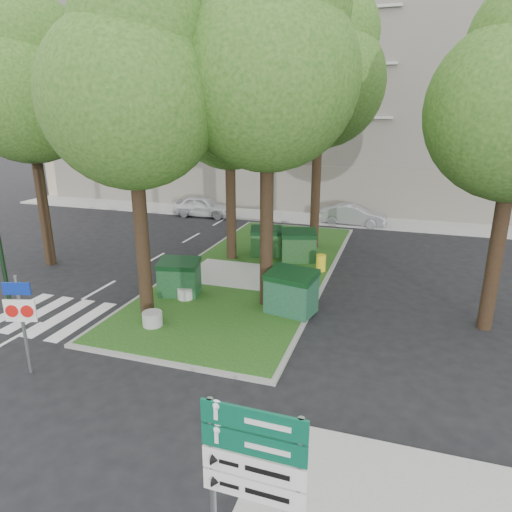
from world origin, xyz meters
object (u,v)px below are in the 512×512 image
at_px(tree_median_near_right, 271,59).
at_px(tree_street_left, 28,81).
at_px(bollard_left, 152,319).
at_px(tree_median_mid, 232,100).
at_px(dumpster_d, 291,292).
at_px(bollard_mid, 186,293).
at_px(tree_median_near_left, 134,81).
at_px(tree_median_far, 323,69).
at_px(directional_sign, 254,470).
at_px(car_white, 203,206).
at_px(bollard_right, 274,302).
at_px(dumpster_c, 298,246).
at_px(dumpster_a, 179,277).
at_px(car_silver, 354,215).
at_px(dumpster_b, 266,242).
at_px(traffic_sign_pole, 21,312).
at_px(litter_bin, 321,263).

relative_size(tree_median_near_right, tree_street_left, 1.04).
bearing_deg(bollard_left, tree_median_mid, 90.48).
xyz_separation_m(dumpster_d, bollard_mid, (-3.85, -0.04, -0.50)).
height_order(tree_median_near_left, bollard_mid, tree_median_near_left).
bearing_deg(bollard_left, tree_street_left, 150.16).
xyz_separation_m(tree_median_near_left, tree_median_far, (3.70, 9.50, 1.00)).
bearing_deg(tree_median_mid, directional_sign, -68.24).
height_order(tree_median_mid, bollard_mid, tree_median_mid).
bearing_deg(car_white, bollard_left, -161.23).
height_order(bollard_right, car_white, car_white).
bearing_deg(dumpster_c, dumpster_a, -138.24).
distance_m(dumpster_d, car_silver, 13.58).
height_order(dumpster_b, dumpster_c, dumpster_c).
xyz_separation_m(tree_median_near_right, bollard_left, (-2.94, -2.84, -7.64)).
relative_size(tree_street_left, bollard_left, 17.76).
xyz_separation_m(tree_median_near_right, traffic_sign_pole, (-4.67, -6.04, -6.27)).
distance_m(bollard_left, car_white, 16.31).
height_order(bollard_mid, car_silver, car_silver).
bearing_deg(dumpster_c, dumpster_b, 150.70).
distance_m(tree_median_mid, dumpster_a, 7.83).
relative_size(dumpster_b, bollard_mid, 2.85).
distance_m(dumpster_a, directional_sign, 11.11).
height_order(bollard_right, traffic_sign_pole, traffic_sign_pole).
bearing_deg(dumpster_d, tree_median_far, 106.77).
height_order(bollard_right, car_silver, car_silver).
bearing_deg(dumpster_b, litter_bin, -42.43).
height_order(tree_median_near_left, dumpster_c, tree_median_near_left).
relative_size(bollard_mid, litter_bin, 0.83).
bearing_deg(dumpster_a, tree_median_far, 54.42).
bearing_deg(tree_median_mid, dumpster_a, -93.81).
relative_size(bollard_left, traffic_sign_pole, 0.23).
relative_size(dumpster_c, bollard_right, 3.47).
bearing_deg(tree_median_near_left, traffic_sign_pole, -106.14).
height_order(dumpster_c, car_silver, dumpster_c).
relative_size(bollard_right, traffic_sign_pole, 0.19).
distance_m(tree_median_near_right, tree_street_left, 10.61).
relative_size(dumpster_d, litter_bin, 2.54).
height_order(bollard_left, bollard_right, bollard_left).
distance_m(tree_street_left, dumpster_d, 13.45).
height_order(tree_median_near_right, dumpster_d, tree_median_near_right).
bearing_deg(car_white, dumpster_c, -133.24).
bearing_deg(dumpster_c, bollard_mid, -133.79).
relative_size(dumpster_c, bollard_left, 2.87).
distance_m(dumpster_b, dumpster_d, 6.44).
bearing_deg(directional_sign, dumpster_a, 123.51).
distance_m(dumpster_c, bollard_right, 5.40).
xyz_separation_m(dumpster_c, traffic_sign_pole, (-4.55, -11.06, 0.91)).
distance_m(dumpster_d, bollard_mid, 3.88).
bearing_deg(bollard_right, traffic_sign_pole, -131.08).
distance_m(traffic_sign_pole, car_white, 19.00).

